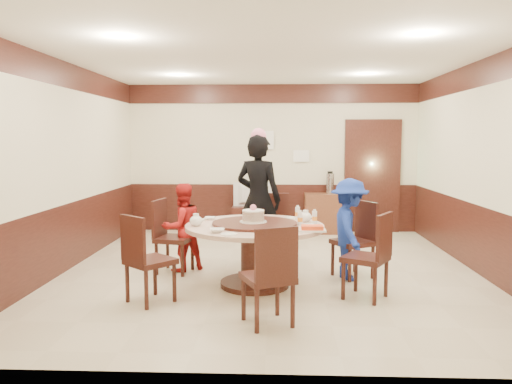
{
  "coord_description": "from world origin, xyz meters",
  "views": [
    {
      "loc": [
        0.08,
        -6.59,
        1.76
      ],
      "look_at": [
        -0.18,
        -0.32,
        1.1
      ],
      "focal_mm": 35.0,
      "sensor_mm": 36.0,
      "label": 1
    }
  ],
  "objects_px": {
    "person_blue": "(349,229)",
    "tv_stand": "(255,220)",
    "birthday_cake": "(253,216)",
    "side_cabinet": "(326,213)",
    "thermos": "(330,184)",
    "person_standing": "(258,199)",
    "person_red": "(182,227)",
    "television": "(255,195)",
    "banquet_table": "(255,242)",
    "shrimp_platter": "(312,229)"
  },
  "relations": [
    {
      "from": "person_blue",
      "to": "tv_stand",
      "type": "height_order",
      "value": "person_blue"
    },
    {
      "from": "birthday_cake",
      "to": "side_cabinet",
      "type": "relative_size",
      "value": 0.4
    },
    {
      "from": "thermos",
      "to": "person_blue",
      "type": "bearing_deg",
      "value": -91.56
    },
    {
      "from": "person_standing",
      "to": "thermos",
      "type": "relative_size",
      "value": 4.82
    },
    {
      "from": "person_blue",
      "to": "side_cabinet",
      "type": "xyz_separation_m",
      "value": [
        0.02,
        3.16,
        -0.26
      ]
    },
    {
      "from": "side_cabinet",
      "to": "person_red",
      "type": "bearing_deg",
      "value": -127.92
    },
    {
      "from": "television",
      "to": "side_cabinet",
      "type": "bearing_deg",
      "value": 174.45
    },
    {
      "from": "television",
      "to": "banquet_table",
      "type": "bearing_deg",
      "value": 85.71
    },
    {
      "from": "thermos",
      "to": "birthday_cake",
      "type": "bearing_deg",
      "value": -110.1
    },
    {
      "from": "banquet_table",
      "to": "person_blue",
      "type": "height_order",
      "value": "person_blue"
    },
    {
      "from": "shrimp_platter",
      "to": "tv_stand",
      "type": "relative_size",
      "value": 0.35
    },
    {
      "from": "person_blue",
      "to": "birthday_cake",
      "type": "height_order",
      "value": "person_blue"
    },
    {
      "from": "person_standing",
      "to": "thermos",
      "type": "distance_m",
      "value": 2.66
    },
    {
      "from": "tv_stand",
      "to": "television",
      "type": "relative_size",
      "value": 1.07
    },
    {
      "from": "birthday_cake",
      "to": "person_red",
      "type": "bearing_deg",
      "value": 145.54
    },
    {
      "from": "banquet_table",
      "to": "shrimp_platter",
      "type": "xyz_separation_m",
      "value": [
        0.66,
        -0.39,
        0.24
      ]
    },
    {
      "from": "person_blue",
      "to": "side_cabinet",
      "type": "height_order",
      "value": "person_blue"
    },
    {
      "from": "birthday_cake",
      "to": "side_cabinet",
      "type": "xyz_separation_m",
      "value": [
        1.21,
        3.5,
        -0.48
      ]
    },
    {
      "from": "person_standing",
      "to": "person_red",
      "type": "bearing_deg",
      "value": 48.44
    },
    {
      "from": "banquet_table",
      "to": "person_red",
      "type": "relative_size",
      "value": 1.4
    },
    {
      "from": "tv_stand",
      "to": "thermos",
      "type": "relative_size",
      "value": 2.24
    },
    {
      "from": "television",
      "to": "person_blue",
      "type": "bearing_deg",
      "value": 106.23
    },
    {
      "from": "television",
      "to": "tv_stand",
      "type": "bearing_deg",
      "value": 180.0
    },
    {
      "from": "person_red",
      "to": "side_cabinet",
      "type": "bearing_deg",
      "value": -166.45
    },
    {
      "from": "banquet_table",
      "to": "tv_stand",
      "type": "xyz_separation_m",
      "value": [
        -0.15,
        3.47,
        -0.28
      ]
    },
    {
      "from": "banquet_table",
      "to": "side_cabinet",
      "type": "relative_size",
      "value": 2.07
    },
    {
      "from": "banquet_table",
      "to": "birthday_cake",
      "type": "relative_size",
      "value": 5.11
    },
    {
      "from": "side_cabinet",
      "to": "thermos",
      "type": "relative_size",
      "value": 2.11
    },
    {
      "from": "side_cabinet",
      "to": "person_blue",
      "type": "bearing_deg",
      "value": -90.32
    },
    {
      "from": "side_cabinet",
      "to": "tv_stand",
      "type": "bearing_deg",
      "value": -178.73
    },
    {
      "from": "birthday_cake",
      "to": "shrimp_platter",
      "type": "bearing_deg",
      "value": -30.23
    },
    {
      "from": "person_blue",
      "to": "birthday_cake",
      "type": "bearing_deg",
      "value": 103.57
    },
    {
      "from": "person_blue",
      "to": "thermos",
      "type": "distance_m",
      "value": 3.17
    },
    {
      "from": "person_standing",
      "to": "birthday_cake",
      "type": "relative_size",
      "value": 5.66
    },
    {
      "from": "person_red",
      "to": "person_standing",
      "type": "bearing_deg",
      "value": 166.77
    },
    {
      "from": "birthday_cake",
      "to": "shrimp_platter",
      "type": "relative_size",
      "value": 1.08
    },
    {
      "from": "tv_stand",
      "to": "thermos",
      "type": "distance_m",
      "value": 1.58
    },
    {
      "from": "person_standing",
      "to": "side_cabinet",
      "type": "distance_m",
      "value": 2.69
    },
    {
      "from": "person_standing",
      "to": "birthday_cake",
      "type": "bearing_deg",
      "value": 112.09
    },
    {
      "from": "banquet_table",
      "to": "shrimp_platter",
      "type": "distance_m",
      "value": 0.8
    },
    {
      "from": "person_red",
      "to": "person_blue",
      "type": "height_order",
      "value": "person_blue"
    },
    {
      "from": "person_standing",
      "to": "tv_stand",
      "type": "height_order",
      "value": "person_standing"
    },
    {
      "from": "person_blue",
      "to": "tv_stand",
      "type": "xyz_separation_m",
      "value": [
        -1.33,
        3.13,
        -0.39
      ]
    },
    {
      "from": "banquet_table",
      "to": "person_blue",
      "type": "relative_size",
      "value": 1.29
    },
    {
      "from": "birthday_cake",
      "to": "side_cabinet",
      "type": "height_order",
      "value": "birthday_cake"
    },
    {
      "from": "person_blue",
      "to": "birthday_cake",
      "type": "xyz_separation_m",
      "value": [
        -1.19,
        -0.34,
        0.21
      ]
    },
    {
      "from": "person_standing",
      "to": "side_cabinet",
      "type": "height_order",
      "value": "person_standing"
    },
    {
      "from": "shrimp_platter",
      "to": "side_cabinet",
      "type": "height_order",
      "value": "shrimp_platter"
    },
    {
      "from": "person_blue",
      "to": "shrimp_platter",
      "type": "relative_size",
      "value": 4.27
    },
    {
      "from": "shrimp_platter",
      "to": "thermos",
      "type": "xyz_separation_m",
      "value": [
        0.61,
        3.89,
        0.16
      ]
    }
  ]
}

